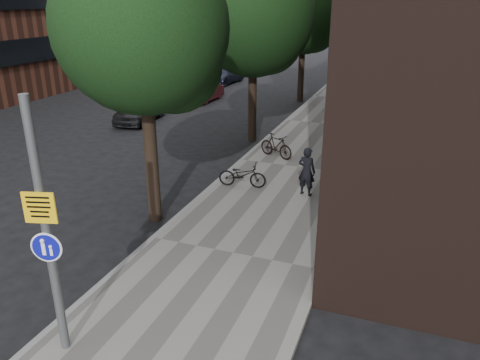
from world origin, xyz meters
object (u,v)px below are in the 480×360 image
at_px(pedestrian, 307,171).
at_px(parked_car_near, 140,108).
at_px(parked_bike_facade_near, 348,159).
at_px(signpost, 47,233).

bearing_deg(pedestrian, parked_car_near, -21.67).
bearing_deg(parked_bike_facade_near, pedestrian, 172.63).
xyz_separation_m(signpost, parked_car_near, (-7.71, 15.04, -1.75)).
bearing_deg(pedestrian, parked_bike_facade_near, -96.96).
bearing_deg(parked_bike_facade_near, signpost, 174.31).
relative_size(signpost, parked_bike_facade_near, 2.71).
xyz_separation_m(pedestrian, parked_bike_facade_near, (0.91, 2.68, -0.34)).
bearing_deg(pedestrian, signpost, 85.27).
distance_m(pedestrian, parked_bike_facade_near, 2.85).
xyz_separation_m(signpost, parked_bike_facade_near, (3.38, 11.00, -1.86)).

